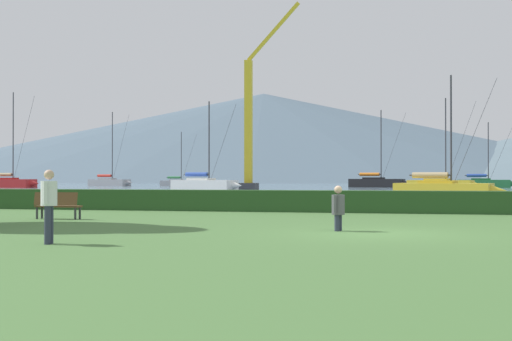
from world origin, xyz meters
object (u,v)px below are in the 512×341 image
at_px(sailboat_slip_8, 441,184).
at_px(sailboat_slip_10, 110,182).
at_px(sailboat_slip_6, 10,182).
at_px(person_seated_viewer, 338,206).
at_px(sailboat_slip_2, 179,183).
at_px(park_bench_near_path, 57,204).
at_px(sailboat_slip_3, 205,184).
at_px(sailboat_slip_7, 377,182).
at_px(dock_crane, 250,130).
at_px(sailboat_slip_9, 485,183).
at_px(sailboat_slip_0, 445,189).
at_px(person_standing_walker, 49,200).

xyz_separation_m(sailboat_slip_8, sailboat_slip_10, (-51.28, 23.71, -0.00)).
height_order(sailboat_slip_6, person_seated_viewer, sailboat_slip_6).
relative_size(sailboat_slip_6, person_seated_viewer, 10.53).
bearing_deg(sailboat_slip_10, sailboat_slip_2, 23.65).
bearing_deg(sailboat_slip_10, person_seated_viewer, -49.54).
relative_size(park_bench_near_path, person_seated_viewer, 1.32).
bearing_deg(sailboat_slip_6, sailboat_slip_10, 77.36).
relative_size(sailboat_slip_2, sailboat_slip_3, 0.91).
relative_size(sailboat_slip_2, sailboat_slip_7, 0.80).
distance_m(person_seated_viewer, dock_crane, 60.39).
relative_size(sailboat_slip_2, sailboat_slip_9, 0.97).
bearing_deg(sailboat_slip_9, sailboat_slip_6, -161.86).
distance_m(sailboat_slip_6, sailboat_slip_8, 57.81).
distance_m(sailboat_slip_0, sailboat_slip_7, 50.49).
height_order(sailboat_slip_7, park_bench_near_path, sailboat_slip_7).
bearing_deg(sailboat_slip_3, sailboat_slip_10, 144.93).
distance_m(sailboat_slip_9, person_seated_viewer, 83.12).
distance_m(sailboat_slip_3, park_bench_near_path, 51.65).
distance_m(sailboat_slip_6, sailboat_slip_7, 51.44).
bearing_deg(sailboat_slip_9, sailboat_slip_8, -102.81).
height_order(sailboat_slip_3, sailboat_slip_8, sailboat_slip_8).
height_order(sailboat_slip_2, sailboat_slip_8, sailboat_slip_8).
xyz_separation_m(sailboat_slip_2, sailboat_slip_9, (46.69, -6.07, 0.10)).
bearing_deg(dock_crane, sailboat_slip_0, -51.91).
bearing_deg(sailboat_slip_0, park_bench_near_path, -100.40).
bearing_deg(sailboat_slip_3, sailboat_slip_9, 58.17).
distance_m(sailboat_slip_0, sailboat_slip_8, 30.54).
bearing_deg(sailboat_slip_8, sailboat_slip_6, -169.87).
bearing_deg(sailboat_slip_9, sailboat_slip_2, 177.70).
bearing_deg(park_bench_near_path, dock_crane, 96.91).
height_order(sailboat_slip_9, park_bench_near_path, sailboat_slip_9).
relative_size(sailboat_slip_2, dock_crane, 0.42).
bearing_deg(sailboat_slip_2, sailboat_slip_8, -28.96).
distance_m(sailboat_slip_0, sailboat_slip_3, 32.76).
relative_size(sailboat_slip_10, dock_crane, 0.57).
relative_size(sailboat_slip_0, sailboat_slip_6, 0.66).
bearing_deg(sailboat_slip_10, park_bench_near_path, -54.29).
xyz_separation_m(person_seated_viewer, dock_crane, (-16.31, 57.82, 6.12)).
xyz_separation_m(sailboat_slip_2, person_seated_viewer, (35.53, -88.43, 0.13)).
bearing_deg(person_seated_viewer, sailboat_slip_0, 98.28).
relative_size(sailboat_slip_10, person_seated_viewer, 9.61).
bearing_deg(person_standing_walker, sailboat_slip_10, 103.52).
bearing_deg(sailboat_slip_2, sailboat_slip_7, -7.70).
distance_m(sailboat_slip_2, sailboat_slip_6, 27.15).
bearing_deg(sailboat_slip_0, sailboat_slip_3, 154.03).
distance_m(sailboat_slip_7, park_bench_near_path, 79.00).
xyz_separation_m(sailboat_slip_6, sailboat_slip_10, (6.31, 18.64, -0.05)).
relative_size(sailboat_slip_0, person_standing_walker, 5.24).
bearing_deg(sailboat_slip_0, sailboat_slip_7, 114.35).
height_order(sailboat_slip_2, park_bench_near_path, sailboat_slip_2).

